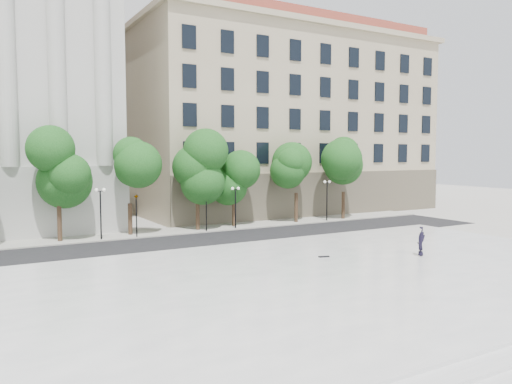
# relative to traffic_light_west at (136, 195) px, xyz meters

# --- Properties ---
(ground) EXTENTS (160.00, 160.00, 0.00)m
(ground) POSITION_rel_traffic_light_west_xyz_m (2.34, -22.30, -3.66)
(ground) COLOR #B3B0A9
(ground) RESTS_ON ground
(plaza) EXTENTS (44.00, 22.00, 0.45)m
(plaza) POSITION_rel_traffic_light_west_xyz_m (2.34, -19.30, -3.43)
(plaza) COLOR white
(plaza) RESTS_ON ground
(street) EXTENTS (60.00, 8.00, 0.02)m
(street) POSITION_rel_traffic_light_west_xyz_m (2.34, -4.30, -3.65)
(street) COLOR black
(street) RESTS_ON ground
(far_sidewalk) EXTENTS (60.00, 4.00, 0.12)m
(far_sidewalk) POSITION_rel_traffic_light_west_xyz_m (2.34, 1.70, -3.60)
(far_sidewalk) COLOR #B3B0A6
(far_sidewalk) RESTS_ON ground
(building_east) EXTENTS (36.00, 26.15, 23.00)m
(building_east) POSITION_rel_traffic_light_west_xyz_m (22.34, 16.61, 7.49)
(building_east) COLOR #B6A88B
(building_east) RESTS_ON ground
(traffic_light_west) EXTENTS (0.84, 1.68, 4.16)m
(traffic_light_west) POSITION_rel_traffic_light_west_xyz_m (0.00, 0.00, 0.00)
(traffic_light_west) COLOR black
(traffic_light_west) RESTS_ON ground
(traffic_light_east) EXTENTS (0.93, 1.87, 4.24)m
(traffic_light_east) POSITION_rel_traffic_light_west_xyz_m (6.34, 0.00, 0.08)
(traffic_light_east) COLOR black
(traffic_light_east) RESTS_ON ground
(person_lying) EXTENTS (1.61, 1.94, 0.51)m
(person_lying) POSITION_rel_traffic_light_west_xyz_m (13.14, -18.36, -2.95)
(person_lying) COLOR black
(person_lying) RESTS_ON plaza
(skateboard) EXTENTS (0.73, 0.38, 0.07)m
(skateboard) POSITION_rel_traffic_light_west_xyz_m (7.49, -15.58, -3.17)
(skateboard) COLOR black
(skateboard) RESTS_ON plaza
(plaza_steps) EXTENTS (44.00, 3.00, 0.30)m
(plaza_steps) POSITION_rel_traffic_light_west_xyz_m (2.34, -31.20, -3.54)
(plaza_steps) COLOR white
(plaza_steps) RESTS_ON ground
(street_trees) EXTENTS (46.56, 5.10, 7.68)m
(street_trees) POSITION_rel_traffic_light_west_xyz_m (-0.84, 1.31, 1.62)
(street_trees) COLOR #382619
(street_trees) RESTS_ON ground
(lamp_posts) EXTENTS (36.39, 0.28, 4.29)m
(lamp_posts) POSITION_rel_traffic_light_west_xyz_m (2.82, 0.30, -0.76)
(lamp_posts) COLOR black
(lamp_posts) RESTS_ON ground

